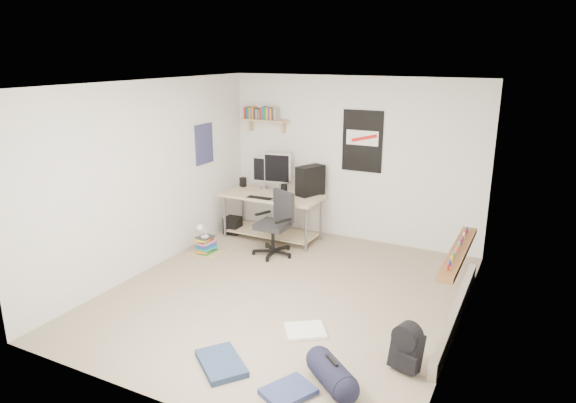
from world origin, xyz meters
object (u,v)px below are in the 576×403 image
at_px(duffel_bag, 332,372).
at_px(book_stack, 205,244).
at_px(office_chair, 273,222).
at_px(backpack, 406,350).
at_px(desk, 272,216).

relative_size(duffel_bag, book_stack, 1.02).
height_order(office_chair, book_stack, office_chair).
relative_size(backpack, duffel_bag, 0.73).
bearing_deg(book_stack, desk, 59.57).
bearing_deg(desk, duffel_bag, -39.56).
bearing_deg(duffel_bag, office_chair, 167.14).
bearing_deg(office_chair, backpack, -14.11).
xyz_separation_m(desk, office_chair, (0.32, -0.57, 0.12)).
bearing_deg(backpack, book_stack, 172.83).
relative_size(office_chair, book_stack, 1.94).
distance_m(office_chair, duffel_bag, 3.15).
height_order(office_chair, backpack, office_chair).
height_order(desk, book_stack, desk).
bearing_deg(office_chair, book_stack, -130.98).
bearing_deg(book_stack, backpack, -24.29).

